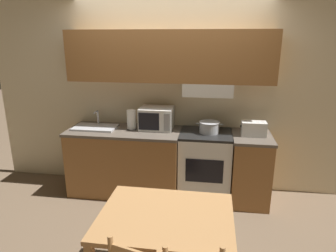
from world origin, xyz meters
name	(u,v)px	position (x,y,z in m)	size (l,w,h in m)	color
ground_plane	(170,183)	(0.00, 0.00, 0.00)	(16.00, 16.00, 0.00)	brown
wall_back	(171,79)	(0.01, -0.06, 1.51)	(4.98, 0.38, 2.55)	beige
lower_counter_main	(125,161)	(-0.57, -0.31, 0.44)	(1.47, 0.65, 0.88)	#936033
lower_counter_right_stub	(250,168)	(1.06, -0.31, 0.44)	(0.48, 0.65, 0.88)	#936033
stove_range	(205,165)	(0.49, -0.29, 0.44)	(0.65, 0.59, 0.88)	silver
cooking_pot	(209,127)	(0.53, -0.28, 0.96)	(0.34, 0.26, 0.14)	#B7BABF
microwave	(157,118)	(-0.15, -0.20, 1.02)	(0.42, 0.36, 0.28)	silver
toaster	(254,129)	(1.07, -0.32, 0.97)	(0.31, 0.16, 0.18)	silver
sink_basin	(95,127)	(-0.96, -0.31, 0.90)	(0.56, 0.33, 0.22)	#B7BABF
paper_towel_roll	(131,120)	(-0.48, -0.27, 1.01)	(0.13, 0.13, 0.25)	black
dining_table	(166,226)	(0.24, -1.92, 0.62)	(1.03, 0.80, 0.72)	#B27F4C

